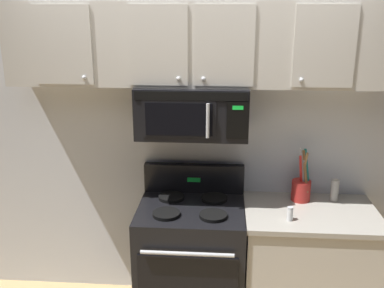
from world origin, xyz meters
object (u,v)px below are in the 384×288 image
Objects in this scene: stove_range at (191,260)px; salt_shaker at (290,214)px; pepper_mill at (335,190)px; over_range_microwave at (193,111)px; utensil_crock_red at (301,187)px.

salt_shaker is (0.67, -0.15, 0.48)m from stove_range.
pepper_mill reaches higher than salt_shaker.
over_range_microwave is at bearing 90.14° from stove_range.
utensil_crock_red is 4.16× the size of salt_shaker.
stove_range is at bearing -169.28° from pepper_mill.
utensil_crock_red is at bearing -176.05° from pepper_mill.
pepper_mill is (1.04, 0.08, -0.60)m from over_range_microwave.
over_range_microwave is at bearing 158.15° from salt_shaker.
salt_shaker is (-0.12, -0.33, -0.05)m from utensil_crock_red.
pepper_mill is at bearing 43.35° from salt_shaker.
utensil_crock_red is 0.36m from salt_shaker.
utensil_crock_red is (0.79, 0.06, -0.57)m from over_range_microwave.
utensil_crock_red reaches higher than stove_range.
pepper_mill is at bearing 3.95° from utensil_crock_red.
over_range_microwave reaches higher than pepper_mill.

